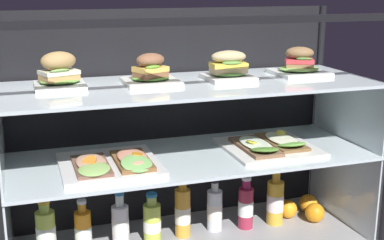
# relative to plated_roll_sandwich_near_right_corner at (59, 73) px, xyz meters

# --- Properties ---
(case_frame) EXTENTS (1.40, 0.54, 0.92)m
(case_frame) POSITION_rel_plated_roll_sandwich_near_right_corner_xyz_m (0.46, 0.11, -0.22)
(case_frame) COLOR black
(case_frame) RESTS_ON ground
(riser_lower_tier) EXTENTS (1.34, 0.48, 0.35)m
(riser_lower_tier) POSITION_rel_plated_roll_sandwich_near_right_corner_xyz_m (0.46, -0.06, -0.51)
(riser_lower_tier) COLOR silver
(riser_lower_tier) RESTS_ON case_base_deck
(shelf_lower_glass) EXTENTS (1.36, 0.50, 0.01)m
(shelf_lower_glass) POSITION_rel_plated_roll_sandwich_near_right_corner_xyz_m (0.46, -0.06, -0.33)
(shelf_lower_glass) COLOR silver
(shelf_lower_glass) RESTS_ON riser_lower_tier
(riser_upper_tier) EXTENTS (1.34, 0.48, 0.26)m
(riser_upper_tier) POSITION_rel_plated_roll_sandwich_near_right_corner_xyz_m (0.46, -0.06, -0.19)
(riser_upper_tier) COLOR silver
(riser_upper_tier) RESTS_ON shelf_lower_glass
(shelf_upper_glass) EXTENTS (1.36, 0.50, 0.01)m
(shelf_upper_glass) POSITION_rel_plated_roll_sandwich_near_right_corner_xyz_m (0.46, -0.06, -0.06)
(shelf_upper_glass) COLOR silver
(shelf_upper_glass) RESTS_ON riser_upper_tier
(plated_roll_sandwich_near_right_corner) EXTENTS (0.17, 0.17, 0.13)m
(plated_roll_sandwich_near_right_corner) POSITION_rel_plated_roll_sandwich_near_right_corner_xyz_m (0.00, 0.00, 0.00)
(plated_roll_sandwich_near_right_corner) COLOR white
(plated_roll_sandwich_near_right_corner) RESTS_ON shelf_upper_glass
(plated_roll_sandwich_near_left_corner) EXTENTS (0.19, 0.19, 0.11)m
(plated_roll_sandwich_near_left_corner) POSITION_rel_plated_roll_sandwich_near_right_corner_xyz_m (0.32, -0.02, -0.01)
(plated_roll_sandwich_near_left_corner) COLOR white
(plated_roll_sandwich_near_left_corner) RESTS_ON shelf_upper_glass
(plated_roll_sandwich_far_right) EXTENTS (0.17, 0.17, 0.11)m
(plated_roll_sandwich_far_right) POSITION_rel_plated_roll_sandwich_near_right_corner_xyz_m (0.61, -0.04, -0.01)
(plated_roll_sandwich_far_right) COLOR white
(plated_roll_sandwich_far_right) RESTS_ON shelf_upper_glass
(plated_roll_sandwich_mid_right) EXTENTS (0.20, 0.20, 0.11)m
(plated_roll_sandwich_mid_right) POSITION_rel_plated_roll_sandwich_near_right_corner_xyz_m (0.92, -0.01, -0.01)
(plated_roll_sandwich_mid_right) COLOR white
(plated_roll_sandwich_mid_right) RESTS_ON shelf_upper_glass
(open_sandwich_tray_near_right_corner) EXTENTS (0.34, 0.34, 0.06)m
(open_sandwich_tray_near_right_corner) POSITION_rel_plated_roll_sandwich_near_right_corner_xyz_m (0.15, -0.12, -0.30)
(open_sandwich_tray_near_right_corner) COLOR white
(open_sandwich_tray_near_right_corner) RESTS_ON shelf_lower_glass
(open_sandwich_tray_mid_left) EXTENTS (0.34, 0.34, 0.05)m
(open_sandwich_tray_mid_left) POSITION_rel_plated_roll_sandwich_near_right_corner_xyz_m (0.77, -0.09, -0.31)
(open_sandwich_tray_mid_left) COLOR white
(open_sandwich_tray_mid_left) RESTS_ON shelf_lower_glass
(juice_bottle_back_left) EXTENTS (0.07, 0.07, 0.23)m
(juice_bottle_back_left) POSITION_rel_plated_roll_sandwich_near_right_corner_xyz_m (-0.08, -0.01, -0.58)
(juice_bottle_back_left) COLOR #BED350
(juice_bottle_back_left) RESTS_ON case_base_deck
(juice_bottle_tucked_behind) EXTENTS (0.06, 0.06, 0.20)m
(juice_bottle_tucked_behind) POSITION_rel_plated_roll_sandwich_near_right_corner_xyz_m (0.05, 0.01, -0.60)
(juice_bottle_tucked_behind) COLOR orange
(juice_bottle_tucked_behind) RESTS_ON case_base_deck
(juice_bottle_back_center) EXTENTS (0.07, 0.07, 0.23)m
(juice_bottle_back_center) POSITION_rel_plated_roll_sandwich_near_right_corner_xyz_m (0.19, -0.01, -0.59)
(juice_bottle_back_center) COLOR white
(juice_bottle_back_center) RESTS_ON case_base_deck
(juice_bottle_front_left_end) EXTENTS (0.07, 0.07, 0.20)m
(juice_bottle_front_left_end) POSITION_rel_plated_roll_sandwich_near_right_corner_xyz_m (0.31, -0.01, -0.60)
(juice_bottle_front_left_end) COLOR #C0D349
(juice_bottle_front_left_end) RESTS_ON case_base_deck
(juice_bottle_front_right_end) EXTENTS (0.06, 0.06, 0.25)m
(juice_bottle_front_right_end) POSITION_rel_plated_roll_sandwich_near_right_corner_xyz_m (0.44, 0.00, -0.58)
(juice_bottle_front_right_end) COLOR gold
(juice_bottle_front_right_end) RESTS_ON case_base_deck
(juice_bottle_front_second) EXTENTS (0.06, 0.06, 0.22)m
(juice_bottle_front_second) POSITION_rel_plated_roll_sandwich_near_right_corner_xyz_m (0.58, 0.01, -0.59)
(juice_bottle_front_second) COLOR white
(juice_bottle_front_second) RESTS_ON case_base_deck
(juice_bottle_back_right) EXTENTS (0.06, 0.06, 0.22)m
(juice_bottle_back_right) POSITION_rel_plated_roll_sandwich_near_right_corner_xyz_m (0.71, -0.01, -0.59)
(juice_bottle_back_right) COLOR #9E243D
(juice_bottle_back_right) RESTS_ON case_base_deck
(juice_bottle_near_post) EXTENTS (0.07, 0.07, 0.24)m
(juice_bottle_near_post) POSITION_rel_plated_roll_sandwich_near_right_corner_xyz_m (0.84, -0.01, -0.58)
(juice_bottle_near_post) COLOR gold
(juice_bottle_near_post) RESTS_ON case_base_deck
(orange_fruit_beside_bottles) EXTENTS (0.08, 0.08, 0.08)m
(orange_fruit_beside_bottles) POSITION_rel_plated_roll_sandwich_near_right_corner_xyz_m (1.04, 0.04, -0.64)
(orange_fruit_beside_bottles) COLOR orange
(orange_fruit_beside_bottles) RESTS_ON case_base_deck
(orange_fruit_near_left_post) EXTENTS (0.08, 0.08, 0.08)m
(orange_fruit_near_left_post) POSITION_rel_plated_roll_sandwich_near_right_corner_xyz_m (1.01, -0.05, -0.64)
(orange_fruit_near_left_post) COLOR orange
(orange_fruit_near_left_post) RESTS_ON case_base_deck
(orange_fruit_rolled_forward) EXTENTS (0.08, 0.08, 0.08)m
(orange_fruit_rolled_forward) POSITION_rel_plated_roll_sandwich_near_right_corner_xyz_m (0.92, 0.02, -0.64)
(orange_fruit_rolled_forward) COLOR orange
(orange_fruit_rolled_forward) RESTS_ON case_base_deck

